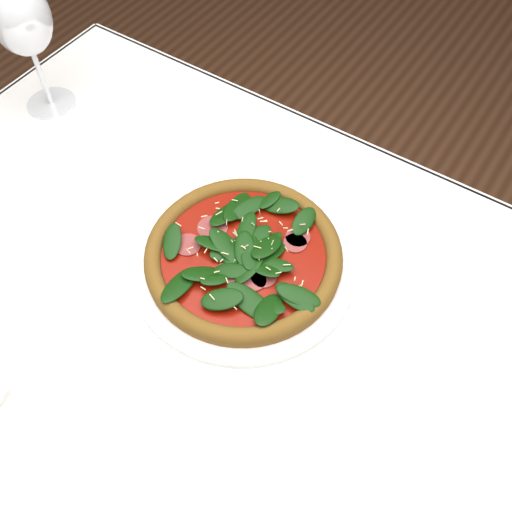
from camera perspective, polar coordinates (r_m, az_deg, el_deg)
The scene contains 5 objects.
ground at distance 1.44m, azimuth -1.39°, elevation -21.45°, with size 6.00×6.00×0.00m, color brown.
dining_table at distance 0.82m, azimuth -2.32°, elevation -10.96°, with size 1.21×0.81×0.75m.
plate at distance 0.78m, azimuth -1.25°, elevation -0.49°, with size 0.31×0.31×0.01m.
pizza at distance 0.76m, azimuth -1.27°, elevation 0.26°, with size 0.33×0.33×0.03m.
wine_glass at distance 0.97m, azimuth -22.50°, elevation 21.00°, with size 0.09×0.09×0.22m.
Camera 1 is at (0.21, -0.26, 1.40)m, focal length 40.00 mm.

